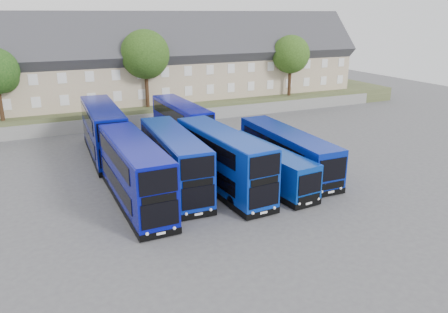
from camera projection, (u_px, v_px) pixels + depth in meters
The scene contains 14 objects.
ground at pixel (217, 203), 31.23m from camera, with size 120.00×120.00×0.00m, color #4D4D52.
retaining_wall at pixel (135, 121), 51.71m from camera, with size 70.00×0.40×1.50m, color slate.
earth_bank at pixel (118, 104), 60.26m from camera, with size 80.00×20.00×2.00m, color #46502D.
terrace_row at pixel (144, 65), 56.24m from camera, with size 60.00×10.40×11.20m.
dd_front_left at pixel (135, 174), 30.46m from camera, with size 2.80×11.60×4.60m.
dd_front_mid at pixel (174, 162), 32.98m from camera, with size 3.09×11.38×4.48m.
dd_front_right at pixel (223, 162), 32.99m from camera, with size 3.35×11.57×4.54m.
dd_rear_left at pixel (104, 132), 40.81m from camera, with size 3.22×12.12×4.78m.
dd_rear_right at pixel (182, 125), 44.29m from camera, with size 2.87×11.00×4.34m.
coach_east_a at pixel (265, 166), 34.39m from camera, with size 3.24×11.10×2.99m.
coach_east_b at pixel (287, 152), 37.20m from camera, with size 2.83×12.65×3.45m.
tree_mid at pixel (146, 56), 51.64m from camera, with size 5.76×5.76×9.18m.
tree_east at pixel (291, 56), 59.34m from camera, with size 5.12×5.12×8.16m.
tree_far at pixel (299, 48), 67.65m from camera, with size 5.44×5.44×8.67m.
Camera 1 is at (-11.45, -26.22, 12.96)m, focal length 35.00 mm.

